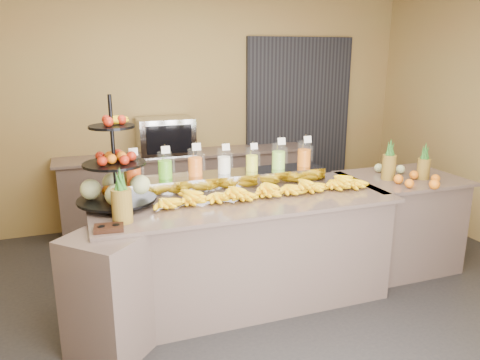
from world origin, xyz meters
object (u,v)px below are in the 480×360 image
fruit_stand (121,178)px  condiment_caddy (109,228)px  pitcher_tray (224,181)px  oven_warmer (165,136)px  banana_heap (266,188)px  right_fruit_pile (411,174)px

fruit_stand → condiment_caddy: 0.59m
pitcher_tray → fruit_stand: fruit_stand is taller
condiment_caddy → oven_warmer: size_ratio=0.30×
banana_heap → condiment_caddy: size_ratio=9.96×
fruit_stand → oven_warmer: 1.93m
pitcher_tray → banana_heap: banana_heap is taller
pitcher_tray → fruit_stand: 0.92m
fruit_stand → oven_warmer: bearing=85.1°
pitcher_tray → right_fruit_pile: (1.72, -0.35, 0.00)m
pitcher_tray → condiment_caddy: pitcher_tray is taller
fruit_stand → right_fruit_pile: size_ratio=1.94×
fruit_stand → right_fruit_pile: 2.63m
fruit_stand → banana_heap: bearing=8.2°
right_fruit_pile → oven_warmer: oven_warmer is taller
pitcher_tray → banana_heap: 0.41m
fruit_stand → oven_warmer: (0.71, 1.80, -0.01)m
fruit_stand → right_fruit_pile: (2.62, -0.22, -0.15)m
fruit_stand → oven_warmer: size_ratio=1.34×
right_fruit_pile → fruit_stand: bearing=175.1°
pitcher_tray → condiment_caddy: 1.24m
pitcher_tray → right_fruit_pile: size_ratio=4.12×
fruit_stand → right_fruit_pile: bearing=11.6°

